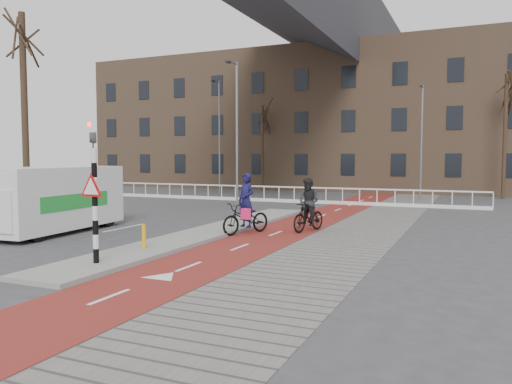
% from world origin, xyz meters
% --- Properties ---
extents(ground, '(120.00, 120.00, 0.00)m').
position_xyz_m(ground, '(0.00, 0.00, 0.00)').
color(ground, '#38383A').
rests_on(ground, ground).
extents(bike_lane, '(2.50, 60.00, 0.01)m').
position_xyz_m(bike_lane, '(1.50, 10.00, 0.01)').
color(bike_lane, maroon).
rests_on(bike_lane, ground).
extents(sidewalk, '(3.00, 60.00, 0.01)m').
position_xyz_m(sidewalk, '(4.30, 10.00, 0.01)').
color(sidewalk, slate).
rests_on(sidewalk, ground).
extents(curb_island, '(1.80, 16.00, 0.12)m').
position_xyz_m(curb_island, '(-0.70, 4.00, 0.06)').
color(curb_island, gray).
rests_on(curb_island, ground).
extents(traffic_signal, '(0.80, 0.80, 3.68)m').
position_xyz_m(traffic_signal, '(-0.60, -2.02, 1.99)').
color(traffic_signal, black).
rests_on(traffic_signal, curb_island).
extents(bollard, '(0.12, 0.12, 0.70)m').
position_xyz_m(bollard, '(-0.68, 0.10, 0.47)').
color(bollard, '#E1A60C').
rests_on(bollard, curb_island).
extents(cyclist_near, '(1.54, 2.26, 2.20)m').
position_xyz_m(cyclist_near, '(0.55, 4.51, 0.75)').
color(cyclist_near, black).
rests_on(cyclist_near, bike_lane).
extents(cyclist_far, '(1.07, 1.94, 2.00)m').
position_xyz_m(cyclist_far, '(2.45, 5.95, 0.84)').
color(cyclist_far, black).
rests_on(cyclist_far, bike_lane).
extents(van, '(2.70, 5.79, 2.42)m').
position_xyz_m(van, '(-6.16, 2.02, 1.27)').
color(van, silver).
rests_on(van, ground).
extents(railing, '(28.00, 0.10, 0.99)m').
position_xyz_m(railing, '(-5.00, 17.00, 0.31)').
color(railing, silver).
rests_on(railing, ground).
extents(townhouse_row, '(46.00, 10.00, 15.90)m').
position_xyz_m(townhouse_row, '(-3.00, 32.00, 7.81)').
color(townhouse_row, '#7F6047').
rests_on(townhouse_row, ground).
extents(tree_left, '(0.30, 0.30, 9.43)m').
position_xyz_m(tree_left, '(-11.21, 5.35, 4.72)').
color(tree_left, black).
rests_on(tree_left, ground).
extents(tree_mid, '(0.22, 0.22, 7.00)m').
position_xyz_m(tree_mid, '(-7.91, 25.95, 3.50)').
color(tree_mid, black).
rests_on(tree_mid, ground).
extents(tree_right, '(0.25, 0.25, 8.26)m').
position_xyz_m(tree_right, '(9.84, 25.33, 4.13)').
color(tree_right, black).
rests_on(tree_right, ground).
extents(streetlight_near, '(0.12, 0.12, 7.73)m').
position_xyz_m(streetlight_near, '(-3.49, 12.08, 3.87)').
color(streetlight_near, slate).
rests_on(streetlight_near, ground).
extents(streetlight_left, '(0.12, 0.12, 8.66)m').
position_xyz_m(streetlight_left, '(-10.15, 22.68, 4.33)').
color(streetlight_left, slate).
rests_on(streetlight_left, ground).
extents(streetlight_right, '(0.12, 0.12, 7.27)m').
position_xyz_m(streetlight_right, '(4.93, 21.51, 3.64)').
color(streetlight_right, slate).
rests_on(streetlight_right, ground).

